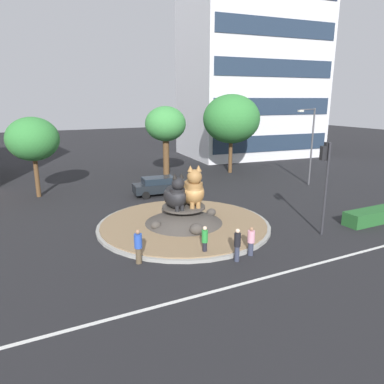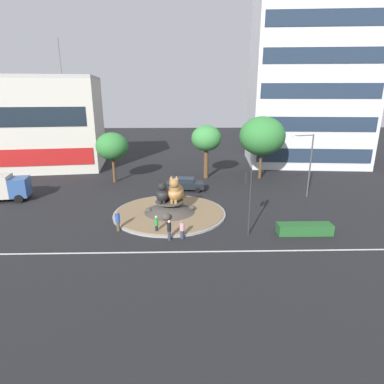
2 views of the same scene
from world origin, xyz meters
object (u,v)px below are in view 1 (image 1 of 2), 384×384
(pedestrian_black_shirt, at_px, (237,244))
(sedan_on_far_lane, at_px, (160,186))
(pedestrian_pink_shirt, at_px, (251,241))
(cat_statue_black, at_px, (176,195))
(second_tree_near_tower, at_px, (165,125))
(office_tower, at_px, (252,54))
(broadleaf_tree_behind_island, at_px, (33,139))
(third_tree_left, at_px, (231,119))
(cat_statue_tabby, at_px, (193,190))
(traffic_light_mast, at_px, (326,169))
(pedestrian_blue_shirt, at_px, (138,246))
(pedestrian_green_shirt, at_px, (205,240))
(streetlight_arm, at_px, (310,141))

(pedestrian_black_shirt, distance_m, sedan_on_far_lane, 13.87)
(pedestrian_black_shirt, bearing_deg, pedestrian_pink_shirt, 130.47)
(cat_statue_black, distance_m, second_tree_near_tower, 15.35)
(cat_statue_black, xyz_separation_m, office_tower, (22.29, 23.98, 11.86))
(broadleaf_tree_behind_island, relative_size, third_tree_left, 0.78)
(cat_statue_tabby, xyz_separation_m, broadleaf_tree_behind_island, (-8.51, 12.02, 2.47))
(third_tree_left, bearing_deg, office_tower, 46.99)
(traffic_light_mast, bearing_deg, cat_statue_black, 66.60)
(office_tower, relative_size, broadleaf_tree_behind_island, 4.26)
(second_tree_near_tower, bearing_deg, office_tower, 30.06)
(pedestrian_blue_shirt, bearing_deg, cat_statue_black, -48.91)
(pedestrian_green_shirt, xyz_separation_m, sedan_on_far_lane, (2.45, 12.49, -0.04))
(streetlight_arm, distance_m, sedan_on_far_lane, 14.51)
(cat_statue_tabby, bearing_deg, broadleaf_tree_behind_island, -130.42)
(traffic_light_mast, xyz_separation_m, office_tower, (14.88, 28.78, 10.00))
(pedestrian_blue_shirt, height_order, sedan_on_far_lane, pedestrian_blue_shirt)
(traffic_light_mast, bearing_deg, streetlight_arm, -30.96)
(second_tree_near_tower, bearing_deg, pedestrian_black_shirt, -102.30)
(traffic_light_mast, bearing_deg, cat_statue_tabby, 60.63)
(broadleaf_tree_behind_island, bearing_deg, pedestrian_pink_shirt, -62.52)
(cat_statue_black, bearing_deg, broadleaf_tree_behind_island, -149.28)
(pedestrian_green_shirt, bearing_deg, traffic_light_mast, 78.85)
(pedestrian_black_shirt, bearing_deg, cat_statue_black, -146.09)
(cat_statue_black, xyz_separation_m, second_tree_near_tower, (5.17, 14.08, 3.27))
(second_tree_near_tower, height_order, sedan_on_far_lane, second_tree_near_tower)
(cat_statue_black, relative_size, office_tower, 0.08)
(pedestrian_green_shirt, bearing_deg, streetlight_arm, 112.69)
(traffic_light_mast, bearing_deg, pedestrian_black_shirt, 107.14)
(cat_statue_black, bearing_deg, pedestrian_blue_shirt, -44.76)
(second_tree_near_tower, height_order, third_tree_left, third_tree_left)
(pedestrian_pink_shirt, bearing_deg, third_tree_left, 4.50)
(cat_statue_tabby, height_order, traffic_light_mast, traffic_light_mast)
(pedestrian_blue_shirt, bearing_deg, pedestrian_green_shirt, -105.21)
(office_tower, bearing_deg, second_tree_near_tower, -144.91)
(pedestrian_black_shirt, distance_m, pedestrian_pink_shirt, 1.09)
(second_tree_near_tower, distance_m, third_tree_left, 7.54)
(office_tower, bearing_deg, streetlight_arm, -103.59)
(sedan_on_far_lane, bearing_deg, cat_statue_tabby, -90.98)
(sedan_on_far_lane, bearing_deg, pedestrian_green_shirt, -95.72)
(pedestrian_black_shirt, relative_size, pedestrian_pink_shirt, 1.11)
(broadleaf_tree_behind_island, xyz_separation_m, streetlight_arm, (23.20, -6.94, -0.59))
(pedestrian_pink_shirt, bearing_deg, pedestrian_green_shirt, 98.64)
(cat_statue_black, distance_m, streetlight_arm, 16.93)
(broadleaf_tree_behind_island, distance_m, second_tree_near_tower, 12.56)
(broadleaf_tree_behind_island, height_order, third_tree_left, third_tree_left)
(broadleaf_tree_behind_island, xyz_separation_m, sedan_on_far_lane, (9.39, -4.04, -3.99))
(sedan_on_far_lane, bearing_deg, pedestrian_pink_shirt, -85.74)
(traffic_light_mast, xyz_separation_m, pedestrian_green_shirt, (-7.69, 0.44, -3.20))
(cat_statue_black, bearing_deg, pedestrian_black_shirt, 8.67)
(cat_statue_black, height_order, cat_statue_tabby, cat_statue_tabby)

